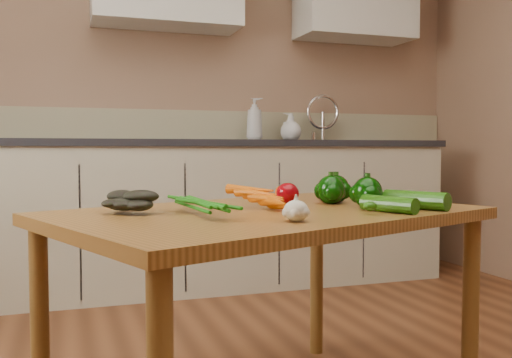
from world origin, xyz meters
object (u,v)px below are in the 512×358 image
Objects in this scene: soap_bottle_b at (290,127)px; tomato_b at (283,193)px; pepper_b at (336,189)px; zucchini_b at (389,204)px; leafy_greens at (117,199)px; garlic_bulb at (296,211)px; soap_bottle_c at (291,127)px; pepper_a at (331,190)px; zucchini_a at (416,200)px; soap_bottle_a at (254,119)px; table at (267,234)px; tomato_c at (325,192)px; tomato_a at (288,193)px; carrot_bunch at (243,201)px; pepper_c at (367,192)px.

tomato_b is at bearing -3.24° from soap_bottle_b.
zucchini_b is at bearing -89.58° from pepper_b.
leafy_greens is at bearing -170.40° from pepper_b.
garlic_bulb is 0.36× the size of zucchini_b.
garlic_bulb is (-0.87, -2.18, -0.30)m from soap_bottle_c.
leafy_greens is at bearing 142.66° from garlic_bulb.
pepper_a is 1.52× the size of tomato_b.
soap_bottle_a is at bearing 85.35° from zucchini_a.
zucchini_a is at bearing -9.80° from leafy_greens.
tomato_c is at bearing 16.48° from table.
tomato_a reaches higher than zucchini_b.
zucchini_b is (0.31, -0.18, 0.10)m from table.
pepper_c is at bearing -23.83° from carrot_bunch.
tomato_a is at bearing 117.81° from zucchini_b.
soap_bottle_a is 1.77m from tomato_c.
soap_bottle_a reaches higher than garlic_bulb.
garlic_bulb is 0.55m from pepper_b.
zucchini_a is at bearing -33.25° from carrot_bunch.
leafy_greens reaches higher than garlic_bulb.
tomato_c is at bearing -163.40° from soap_bottle_a.
pepper_a is at bearing 98.64° from zucchini_b.
soap_bottle_c is at bearing 78.54° from zucchini_a.
leafy_greens is 1.00× the size of zucchini_b.
soap_bottle_b is at bearing -56.27° from soap_bottle_a.
pepper_b is at bearing -83.74° from tomato_c.
soap_bottle_c is 2.29m from leafy_greens.
tomato_c is at bearing 74.00° from pepper_a.
tomato_c is (0.14, -0.05, 0.00)m from tomato_b.
pepper_a is at bearing -1.73° from carrot_bunch.
pepper_b is at bearing 47.01° from pepper_a.
pepper_b is at bearing 115.72° from soap_bottle_c.
pepper_c is 0.26m from tomato_c.
tomato_b is (-0.70, -1.69, -0.30)m from soap_bottle_b.
pepper_a is 1.22× the size of tomato_a.
zucchini_a is (-0.41, -2.02, -0.30)m from soap_bottle_c.
pepper_b is at bearing 95.23° from pepper_c.
garlic_bulb is at bearing 111.17° from soap_bottle_c.
zucchini_b is (0.00, -0.33, -0.02)m from pepper_b.
pepper_b reaches higher than tomato_c.
pepper_c is (0.06, -0.14, 0.00)m from pepper_a.
carrot_bunch reaches higher than garlic_bulb.
tomato_a is at bearing -158.66° from tomato_c.
zucchini_b is (0.39, -0.17, -0.01)m from carrot_bunch.
soap_bottle_c is at bearing 45.16° from table.
tomato_c is (0.30, 0.23, 0.10)m from table.
soap_bottle_a reaches higher than tomato_b.
table is at bearing 175.12° from pepper_c.
leafy_greens is 0.85× the size of zucchini_a.
zucchini_b is at bearing -88.54° from tomato_c.
table is at bearing -4.39° from soap_bottle_b.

